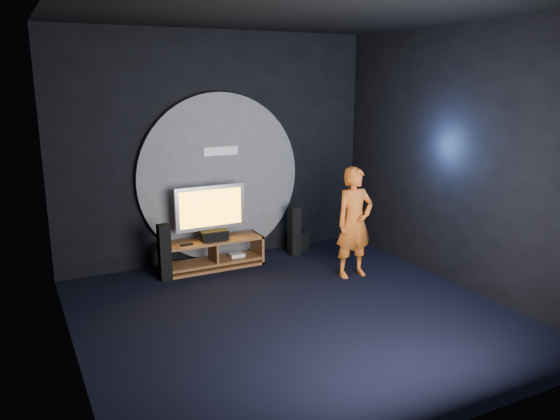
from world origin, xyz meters
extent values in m
plane|color=black|center=(0.00, 0.00, 0.00)|extent=(5.00, 5.00, 0.00)
cube|color=black|center=(0.00, 2.50, 1.75)|extent=(5.00, 0.04, 3.50)
cube|color=black|center=(0.00, -2.50, 1.75)|extent=(5.00, 0.04, 3.50)
cube|color=black|center=(-2.50, 0.00, 1.75)|extent=(0.04, 5.00, 3.50)
cube|color=black|center=(2.50, 0.00, 1.75)|extent=(0.04, 5.00, 3.50)
cube|color=black|center=(0.00, 0.00, 3.50)|extent=(5.00, 5.00, 0.01)
cylinder|color=#515156|center=(0.00, 2.44, 1.30)|extent=(2.60, 0.08, 2.60)
cube|color=white|center=(0.00, 2.39, 1.72)|extent=(0.55, 0.03, 0.13)
cube|color=brown|center=(-0.29, 2.05, 0.43)|extent=(1.50, 0.45, 0.04)
cube|color=brown|center=(-0.29, 2.05, 0.10)|extent=(1.46, 0.42, 0.04)
cube|color=brown|center=(-1.02, 2.05, 0.23)|extent=(0.04, 0.45, 0.45)
cube|color=brown|center=(0.44, 2.05, 0.23)|extent=(0.04, 0.45, 0.45)
cube|color=brown|center=(-0.29, 2.05, 0.27)|extent=(0.03, 0.40, 0.29)
cube|color=brown|center=(-0.29, 2.05, 0.02)|extent=(1.50, 0.45, 0.04)
cube|color=white|center=(0.09, 2.05, 0.14)|extent=(0.22, 0.16, 0.05)
cube|color=#B4B3BB|center=(-0.29, 2.12, 0.47)|extent=(0.36, 0.22, 0.04)
cylinder|color=#B4B3BB|center=(-0.29, 2.12, 0.54)|extent=(0.07, 0.07, 0.10)
cube|color=#B4B3BB|center=(-0.29, 2.12, 0.92)|extent=(1.08, 0.06, 0.67)
cube|color=#FFAF23|center=(-0.29, 2.09, 0.92)|extent=(0.96, 0.01, 0.55)
cube|color=black|center=(-0.29, 1.97, 0.53)|extent=(0.40, 0.15, 0.15)
cube|color=black|center=(-0.73, 1.93, 0.46)|extent=(0.18, 0.05, 0.02)
cube|color=black|center=(-1.07, 1.90, 0.40)|extent=(0.16, 0.18, 0.81)
cube|color=black|center=(1.10, 2.04, 0.40)|extent=(0.16, 0.18, 0.81)
cube|color=black|center=(1.26, 2.24, 0.16)|extent=(0.29, 0.29, 0.32)
imported|color=#D35E1C|center=(1.40, 0.81, 0.80)|extent=(0.59, 0.39, 1.60)
camera|label=1|loc=(-2.95, -5.39, 2.82)|focal=35.00mm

